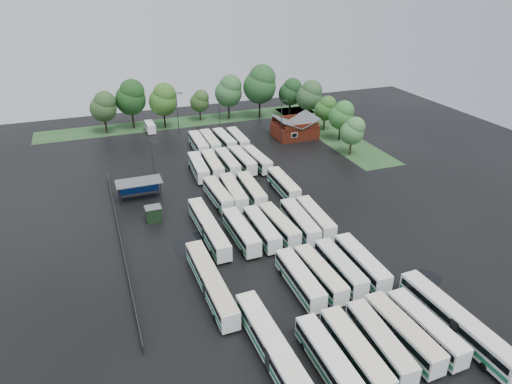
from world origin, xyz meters
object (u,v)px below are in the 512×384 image
object	(u,v)px
brick_building	(295,130)
artic_bus_west_a	(274,351)
minibus	(150,127)
artic_bus_east	(456,321)

from	to	relation	value
brick_building	artic_bus_west_a	distance (m)	73.78
minibus	brick_building	bearing A→B (deg)	-26.87
artic_bus_east	minibus	world-z (taller)	artic_bus_east
artic_bus_west_a	minibus	world-z (taller)	artic_bus_west_a
brick_building	minibus	world-z (taller)	brick_building
artic_bus_west_a	artic_bus_east	bearing A→B (deg)	-10.21
artic_bus_east	minibus	size ratio (longest dim) A/B	3.00
brick_building	artic_bus_east	distance (m)	70.14
brick_building	artic_bus_west_a	bearing A→B (deg)	-116.70
brick_building	artic_bus_west_a	xyz separation A→B (m)	(-33.14, -65.91, -0.07)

